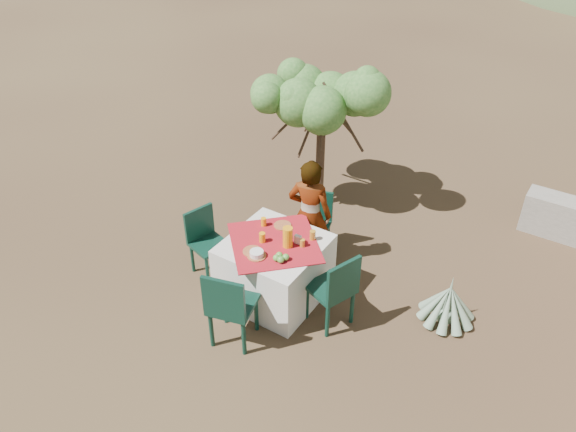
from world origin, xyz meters
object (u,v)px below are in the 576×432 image
(person, at_px, (310,215))
(juice_pitcher, at_px, (288,237))
(chair_near, at_px, (229,306))
(shrub_tree, at_px, (328,108))
(chair_left, at_px, (205,238))
(table, at_px, (275,269))
(agave, at_px, (448,304))
(chair_far, at_px, (315,220))
(chair_right, at_px, (335,288))

(person, xyz_separation_m, juice_pitcher, (0.13, -0.68, 0.16))
(chair_near, height_order, shrub_tree, shrub_tree)
(chair_left, height_order, person, person)
(person, bearing_deg, shrub_tree, -82.42)
(juice_pitcher, bearing_deg, table, -171.30)
(table, distance_m, agave, 1.94)
(shrub_tree, bearing_deg, chair_near, -79.48)
(chair_far, bearing_deg, chair_right, -66.09)
(chair_left, distance_m, chair_right, 1.75)
(chair_right, xyz_separation_m, shrub_tree, (-1.30, 2.05, 0.96))
(chair_right, relative_size, agave, 1.38)
(person, distance_m, shrub_tree, 1.58)
(shrub_tree, distance_m, juice_pitcher, 2.16)
(chair_far, height_order, chair_right, chair_right)
(chair_far, relative_size, person, 0.58)
(person, xyz_separation_m, agave, (1.78, -0.02, -0.50))
(person, bearing_deg, chair_far, -88.74)
(table, xyz_separation_m, person, (0.03, 0.71, 0.35))
(chair_left, distance_m, person, 1.27)
(person, xyz_separation_m, shrub_tree, (-0.52, 1.29, 0.75))
(shrub_tree, bearing_deg, agave, -29.65)
(person, relative_size, shrub_tree, 0.77)
(chair_far, relative_size, shrub_tree, 0.45)
(chair_near, xyz_separation_m, juice_pitcher, (0.12, 0.89, 0.35))
(chair_far, height_order, shrub_tree, shrub_tree)
(chair_left, bearing_deg, juice_pitcher, -69.49)
(chair_near, xyz_separation_m, chair_right, (0.76, 0.82, -0.02))
(chair_near, relative_size, person, 0.66)
(shrub_tree, bearing_deg, chair_left, -102.40)
(table, xyz_separation_m, chair_right, (0.80, -0.05, 0.14))
(chair_left, height_order, shrub_tree, shrub_tree)
(shrub_tree, height_order, agave, shrub_tree)
(chair_right, relative_size, shrub_tree, 0.50)
(chair_near, distance_m, shrub_tree, 3.07)
(chair_near, xyz_separation_m, shrub_tree, (-0.53, 2.87, 0.95))
(table, height_order, person, person)
(table, distance_m, chair_right, 0.82)
(table, relative_size, person, 0.90)
(agave, bearing_deg, table, -159.05)
(chair_far, height_order, person, person)
(chair_far, relative_size, chair_left, 1.00)
(table, bearing_deg, agave, 20.95)
(chair_far, relative_size, agave, 1.25)
(person, height_order, shrub_tree, shrub_tree)
(person, bearing_deg, chair_left, 24.21)
(chair_far, height_order, chair_left, chair_left)
(chair_far, height_order, juice_pitcher, juice_pitcher)
(person, bearing_deg, chair_right, 121.44)
(chair_near, height_order, chair_left, chair_near)
(table, relative_size, chair_near, 1.35)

